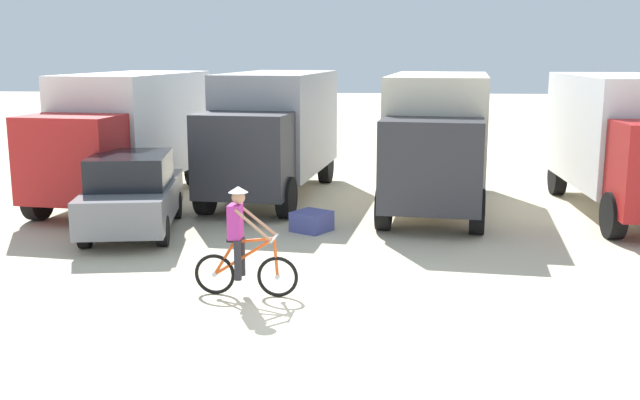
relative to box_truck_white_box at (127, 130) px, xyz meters
The scene contains 8 objects.
ground_plane 10.43m from the box_truck_white_box, 53.97° to the right, with size 120.00×120.00×0.00m, color beige.
box_truck_white_box is the anchor object (origin of this frame).
box_truck_grey_hauler 3.91m from the box_truck_white_box, 13.40° to the left, with size 3.09×6.97×3.35m.
box_truck_cream_rv 8.15m from the box_truck_white_box, ahead, with size 3.08×6.96×3.35m.
box_truck_avon_van 12.70m from the box_truck_white_box, ahead, with size 2.46×6.78×3.35m.
sedan_parked 3.98m from the box_truck_white_box, 69.76° to the right, with size 2.44×4.43×1.76m.
cyclist_orange_shirt 8.97m from the box_truck_white_box, 59.54° to the right, with size 1.73×0.52×1.82m.
supply_crate 6.34m from the box_truck_white_box, 31.22° to the right, with size 0.73×0.73×0.44m, color #4C5199.
Camera 1 is at (0.71, -10.91, 3.94)m, focal length 41.77 mm.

